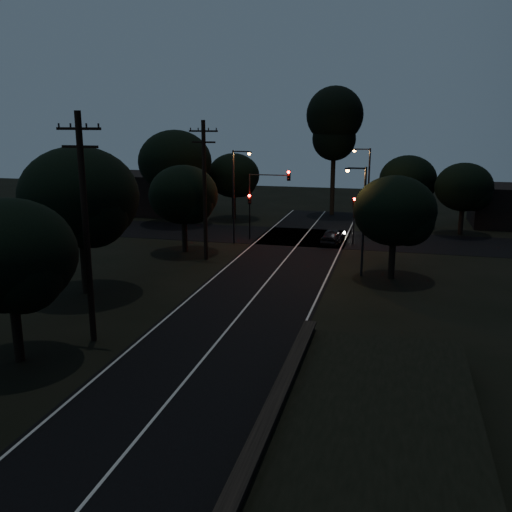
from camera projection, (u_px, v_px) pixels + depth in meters
The scene contains 20 objects.
road_surface at pixel (280, 267), 41.88m from camera, with size 60.00×70.00×0.03m.
utility_pole_mid at pixel (86, 226), 26.76m from camera, with size 2.20×0.30×11.00m.
utility_pole_far at pixel (205, 188), 42.83m from camera, with size 2.20×0.30×10.50m.
tree_left_b at pixel (12, 259), 24.47m from camera, with size 5.81×5.81×7.39m.
tree_left_c at pixel (82, 200), 34.19m from camera, with size 7.17×7.17×9.06m.
tree_left_d at pixel (185, 196), 45.38m from camera, with size 5.54×5.54×7.03m.
tree_far_nw at pixel (235, 177), 60.58m from camera, with size 5.52×5.52×6.99m.
tree_far_w at pixel (177, 163), 57.55m from camera, with size 7.43×7.43×9.48m.
tree_far_ne at pixel (410, 181), 56.30m from camera, with size 5.58×5.58×7.06m.
tree_far_e at pixel (466, 188), 52.37m from camera, with size 5.25×5.25×6.66m.
tree_right_a at pixel (398, 213), 37.71m from camera, with size 5.50×5.50×6.99m.
tall_pine at pixel (335, 123), 61.75m from camera, with size 6.16×6.16×13.99m.
building_left at pixel (147, 193), 65.77m from camera, with size 10.00×8.00×4.40m, color black.
signal_left at pixel (250, 208), 50.66m from camera, with size 0.28×0.35×4.10m.
signal_right at pixel (354, 212), 48.48m from camera, with size 0.28×0.35×4.10m.
signal_mast at pixel (268, 192), 49.90m from camera, with size 3.70×0.35×6.25m.
streetlight_a at pixel (236, 190), 48.52m from camera, with size 1.66×0.26×8.00m.
streetlight_b at pixel (366, 186), 51.66m from camera, with size 1.66×0.26×8.00m.
streetlight_c at pixel (361, 214), 38.42m from camera, with size 1.46×0.26×7.50m.
car at pixel (333, 236), 49.39m from camera, with size 1.52×3.77×1.29m, color black.
Camera 1 is at (8.19, -8.58, 10.72)m, focal length 40.00 mm.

